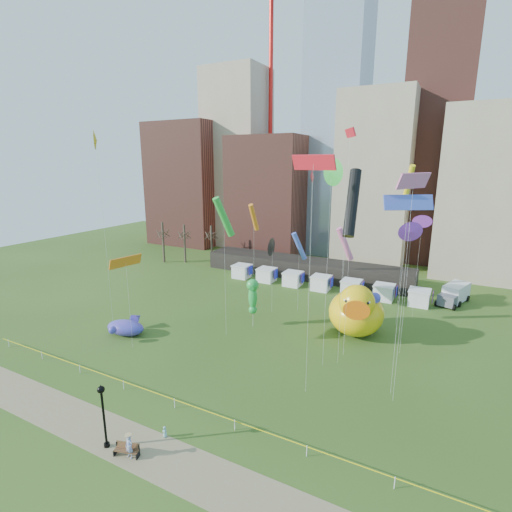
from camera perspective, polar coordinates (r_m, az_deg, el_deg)
The scene contains 35 objects.
ground at distance 36.19m, azimuth -11.94°, elevation -21.14°, with size 160.00×160.00×0.00m, color #284816.
footpath at distance 33.32m, azimuth -17.96°, elevation -25.02°, with size 70.00×4.00×0.02m, color #877854.
skyline at distance 85.24m, azimuth 16.49°, elevation 13.83°, with size 101.00×23.00×68.00m.
crane_left at distance 99.09m, azimuth 2.78°, elevation 29.18°, with size 23.00×1.00×76.00m.
pavilion at distance 71.15m, azimuth 7.33°, elevation -1.79°, with size 38.00×6.00×3.20m, color black.
vendor_tents at distance 64.29m, azimuth 9.62°, elevation -4.03°, with size 33.24×2.80×2.40m.
bare_trees at distance 81.95m, azimuth -10.38°, elevation 1.90°, with size 8.44×6.44×8.50m.
caution_tape at distance 35.81m, azimuth -11.99°, elevation -20.25°, with size 50.00×0.06×0.90m.
big_duck at distance 48.19m, azimuth 14.63°, elevation -7.80°, with size 8.10×9.71×6.96m.
small_duck at distance 50.23m, azimuth 14.51°, elevation -9.23°, with size 3.35×3.96×2.82m.
seahorse_green at distance 48.61m, azimuth -0.53°, elevation -5.57°, with size 2.02×2.26×6.35m.
seahorse_purple at distance 48.04m, azimuth 17.10°, elevation -7.01°, with size 1.69×1.90×5.62m.
whale_inflatable at distance 50.29m, azimuth -18.67°, elevation -9.90°, with size 5.21×6.19×2.12m.
park_bench at distance 32.22m, azimuth -18.57°, elevation -25.48°, with size 1.90×1.08×0.93m.
lamppost at distance 31.89m, azimuth -21.72°, elevation -20.37°, with size 0.54×0.54×5.15m.
box_truck at distance 64.77m, azimuth 27.34°, elevation -4.98°, with size 4.36×7.02×2.80m.
woman at distance 31.72m, azimuth -18.27°, elevation -25.24°, with size 0.65×0.43×1.79m, color white.
toddler at distance 33.08m, azimuth -13.37°, elevation -24.01°, with size 0.31×0.23×0.89m, color white.
kite_0 at distance 31.74m, azimuth 8.50°, elevation 13.39°, with size 3.99×1.58×21.11m.
kite_1 at distance 32.33m, azimuth 22.33°, elevation 10.14°, with size 2.16×3.88×19.75m.
kite_2 at distance 39.72m, azimuth 14.05°, elevation 7.62°, with size 1.58×4.06×19.94m.
kite_3 at distance 36.84m, azimuth 11.09°, elevation 12.04°, with size 1.99×2.03×20.87m.
kite_4 at distance 49.17m, azimuth -22.65°, elevation 15.50°, with size 1.76×1.70×24.03m.
kite_5 at distance 53.16m, azimuth 6.42°, elevation 1.46°, with size 2.13×2.13×11.28m.
kite_6 at distance 58.77m, azimuth -0.33°, elevation 5.75°, with size 0.85×2.56×14.51m.
kite_7 at distance 54.01m, azimuth 23.39°, elevation 4.68°, with size 1.64×0.61×13.93m.
kite_8 at distance 37.72m, azimuth 13.77°, elevation 16.93°, with size 1.67×2.49×23.53m.
kite_9 at distance 55.75m, azimuth 13.04°, elevation 1.74°, with size 2.69×2.57×11.72m.
kite_10 at distance 52.16m, azimuth 2.44°, elevation 1.32°, with size 0.69×2.41×10.51m.
kite_11 at distance 44.01m, azimuth -4.80°, elevation 5.77°, with size 1.91×2.86×16.83m.
kite_12 at distance 49.95m, azimuth 21.73°, elevation 10.33°, with size 1.48×2.30×20.30m.
kite_13 at distance 33.54m, azimuth 21.64°, elevation 7.28°, with size 3.73×2.60×17.98m.
kite_14 at distance 43.60m, azimuth -18.75°, elevation -0.80°, with size 1.19×3.85×10.73m.
kite_15 at distance 42.40m, azimuth 22.02°, elevation 3.31°, with size 1.60×1.57×14.60m.
kite_16 at distance 53.83m, azimuth 8.30°, elevation 10.49°, with size 0.13×1.65×19.40m.
Camera 1 is at (19.69, -22.37, 20.53)m, focal length 27.00 mm.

